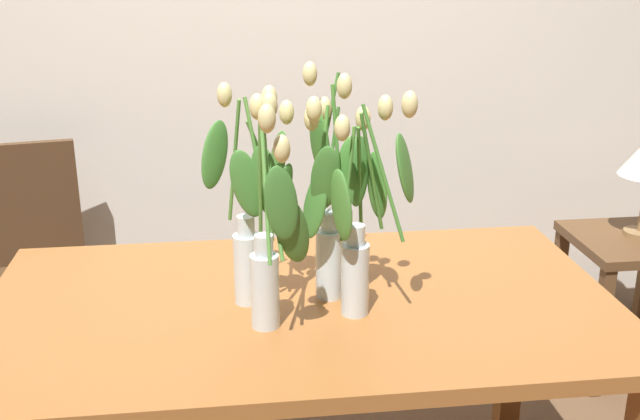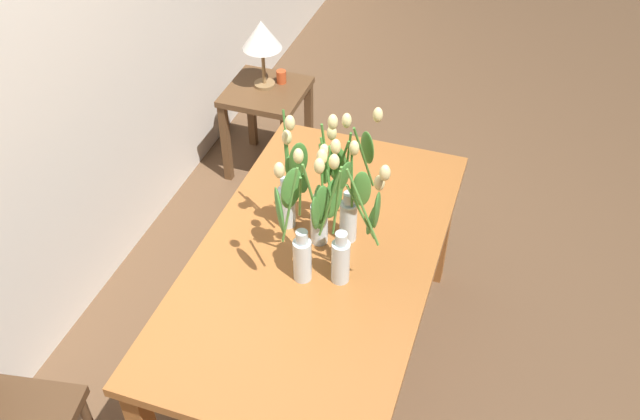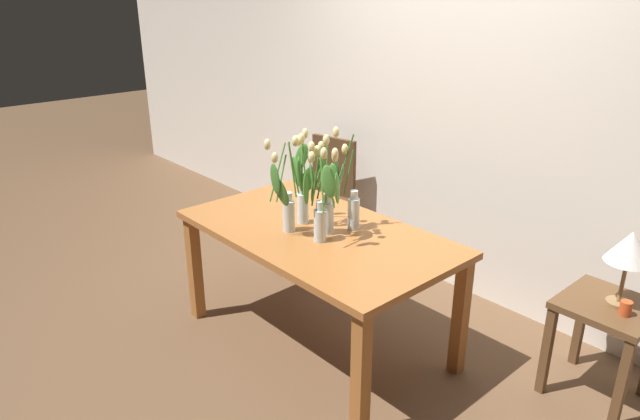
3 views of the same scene
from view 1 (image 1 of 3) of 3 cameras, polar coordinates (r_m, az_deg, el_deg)
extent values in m
cube|color=silver|center=(3.00, -4.02, 14.55)|extent=(9.00, 0.10, 2.70)
cube|color=#A3602D|center=(1.95, -1.38, -7.33)|extent=(1.60, 0.90, 0.04)
cube|color=#A3602D|center=(2.52, -19.60, -11.47)|extent=(0.07, 0.07, 0.70)
cube|color=#A3602D|center=(2.62, 14.30, -9.67)|extent=(0.07, 0.07, 0.70)
cylinder|color=silver|center=(1.78, -4.17, -6.11)|extent=(0.07, 0.07, 0.18)
cylinder|color=silver|center=(1.73, -4.26, -2.67)|extent=(0.04, 0.04, 0.05)
cylinder|color=silver|center=(1.79, -4.15, -6.97)|extent=(0.06, 0.06, 0.11)
cylinder|color=#56933D|center=(1.73, -4.52, 2.50)|extent=(0.01, 0.08, 0.30)
ellipsoid|color=#F4E093|center=(1.72, -4.76, 7.77)|extent=(0.04, 0.04, 0.06)
ellipsoid|color=#427F33|center=(1.77, -5.52, 1.96)|extent=(0.11, 0.02, 0.18)
cylinder|color=#56933D|center=(1.61, -4.13, 1.65)|extent=(0.01, 0.13, 0.31)
ellipsoid|color=#F4E093|center=(1.51, -4.03, 6.89)|extent=(0.04, 0.04, 0.06)
ellipsoid|color=#427F33|center=(1.58, -2.94, 0.49)|extent=(0.09, 0.03, 0.18)
cylinder|color=#56933D|center=(1.71, -3.98, 2.47)|extent=(0.03, 0.04, 0.32)
ellipsoid|color=#F4E093|center=(1.68, -3.83, 7.84)|extent=(0.04, 0.04, 0.06)
ellipsoid|color=#427F33|center=(1.76, -4.16, 2.26)|extent=(0.09, 0.06, 0.18)
cylinder|color=#56933D|center=(1.63, -3.57, 0.65)|extent=(0.04, 0.11, 0.24)
ellipsoid|color=#F4E093|center=(1.55, -2.91, 4.63)|extent=(0.04, 0.04, 0.06)
ellipsoid|color=#427F33|center=(1.63, -2.07, -1.59)|extent=(0.11, 0.08, 0.18)
cylinder|color=silver|center=(2.07, 1.51, -2.36)|extent=(0.07, 0.07, 0.18)
cylinder|color=silver|center=(2.03, 1.54, 0.66)|extent=(0.04, 0.04, 0.05)
cylinder|color=silver|center=(2.08, 1.51, -3.13)|extent=(0.06, 0.06, 0.11)
cylinder|color=#3D752D|center=(1.94, 0.35, 5.17)|extent=(0.09, 0.06, 0.35)
ellipsoid|color=#F4E093|center=(1.88, -0.76, 10.22)|extent=(0.04, 0.04, 0.06)
ellipsoid|color=#427F33|center=(1.89, -0.01, 5.10)|extent=(0.07, 0.08, 0.17)
cylinder|color=#3D752D|center=(1.97, 0.86, 3.99)|extent=(0.05, 0.03, 0.26)
ellipsoid|color=#F4E093|center=(1.93, 0.34, 7.67)|extent=(0.04, 0.04, 0.06)
ellipsoid|color=#427F33|center=(1.93, 0.47, 2.81)|extent=(0.06, 0.12, 0.18)
cylinder|color=silver|center=(1.92, 0.68, -4.09)|extent=(0.07, 0.07, 0.18)
cylinder|color=silver|center=(1.88, 0.70, -0.86)|extent=(0.04, 0.04, 0.05)
cylinder|color=silver|center=(1.93, 0.68, -4.90)|extent=(0.06, 0.06, 0.11)
cylinder|color=#478433|center=(1.82, -0.05, 2.81)|extent=(0.05, 0.04, 0.27)
ellipsoid|color=#F4E093|center=(1.77, -0.63, 6.93)|extent=(0.04, 0.04, 0.06)
ellipsoid|color=#427F33|center=(1.79, -0.39, 0.31)|extent=(0.09, 0.08, 0.18)
cylinder|color=#478433|center=(1.79, 0.09, 3.07)|extent=(0.05, 0.07, 0.30)
ellipsoid|color=#F4E093|center=(1.72, -0.46, 7.60)|extent=(0.04, 0.04, 0.06)
ellipsoid|color=#427F33|center=(1.75, 0.37, 2.40)|extent=(0.09, 0.09, 0.18)
cylinder|color=#478433|center=(1.81, 1.35, 3.95)|extent=(0.03, 0.04, 0.35)
ellipsoid|color=#F4E093|center=(1.76, 1.85, 9.32)|extent=(0.04, 0.04, 0.06)
ellipsoid|color=#427F33|center=(1.81, 2.90, 2.92)|extent=(0.08, 0.09, 0.18)
cylinder|color=silver|center=(1.84, 2.66, -5.25)|extent=(0.07, 0.07, 0.18)
cylinder|color=silver|center=(1.79, 2.71, -1.90)|extent=(0.04, 0.04, 0.05)
cylinder|color=silver|center=(1.85, 2.64, -6.10)|extent=(0.06, 0.06, 0.11)
cylinder|color=#478433|center=(1.72, 4.79, 2.72)|extent=(0.10, 0.07, 0.31)
ellipsoid|color=#F4E093|center=(1.66, 6.78, 7.91)|extent=(0.04, 0.04, 0.06)
ellipsoid|color=#4C8E38|center=(1.73, 6.42, 3.13)|extent=(0.09, 0.07, 0.18)
cylinder|color=#478433|center=(1.73, 2.11, 1.92)|extent=(0.04, 0.03, 0.27)
ellipsoid|color=#F4E093|center=(1.69, 1.69, 6.19)|extent=(0.04, 0.04, 0.06)
ellipsoid|color=#4C8E38|center=(1.70, 1.62, 0.36)|extent=(0.07, 0.08, 0.18)
cylinder|color=#478433|center=(1.77, 3.93, 2.80)|extent=(0.07, 0.04, 0.30)
ellipsoid|color=#F4E093|center=(1.76, 4.95, 7.69)|extent=(0.04, 0.04, 0.06)
ellipsoid|color=#4C8E38|center=(1.83, 4.32, 1.85)|extent=(0.07, 0.07, 0.17)
cylinder|color=#478433|center=(1.79, 3.01, 2.48)|extent=(0.03, 0.08, 0.26)
ellipsoid|color=#F4E093|center=(1.80, 3.26, 6.91)|extent=(0.04, 0.04, 0.06)
ellipsoid|color=#4C8E38|center=(1.84, 2.33, 3.11)|extent=(0.08, 0.05, 0.17)
cylinder|color=silver|center=(1.90, -5.50, -4.44)|extent=(0.07, 0.07, 0.18)
cylinder|color=silver|center=(1.86, -5.61, -1.19)|extent=(0.04, 0.04, 0.05)
cylinder|color=silver|center=(1.91, -5.47, -5.27)|extent=(0.06, 0.06, 0.11)
cylinder|color=#56933D|center=(1.84, -6.48, 3.62)|extent=(0.04, 0.06, 0.31)
ellipsoid|color=#F4E093|center=(1.83, -7.21, 8.61)|extent=(0.04, 0.04, 0.06)
ellipsoid|color=#427F33|center=(1.86, -7.94, 4.15)|extent=(0.10, 0.09, 0.18)
cylinder|color=#56933D|center=(1.78, -4.65, 3.32)|extent=(0.06, 0.06, 0.32)
ellipsoid|color=#F4E093|center=(1.72, -3.85, 8.38)|extent=(0.04, 0.04, 0.06)
ellipsoid|color=#427F33|center=(1.80, -3.00, 0.97)|extent=(0.10, 0.08, 0.18)
cylinder|color=#56933D|center=(1.84, -3.97, 3.01)|extent=(0.10, 0.05, 0.26)
ellipsoid|color=#F4E093|center=(1.83, -2.54, 7.37)|extent=(0.04, 0.04, 0.06)
ellipsoid|color=#427F33|center=(1.88, -3.24, 3.59)|extent=(0.07, 0.10, 0.18)
cube|color=#4C331E|center=(2.89, -21.09, -5.41)|extent=(0.46, 0.46, 0.04)
cylinder|color=#4C331E|center=(2.83, -17.20, -10.81)|extent=(0.04, 0.04, 0.43)
cylinder|color=#4C331E|center=(3.13, -17.32, -7.79)|extent=(0.04, 0.04, 0.43)
cube|color=#4C331E|center=(2.97, -21.50, 0.39)|extent=(0.40, 0.11, 0.46)
cube|color=brown|center=(3.11, 22.52, -2.22)|extent=(0.44, 0.44, 0.04)
cube|color=brown|center=(2.98, 20.38, -8.68)|extent=(0.04, 0.04, 0.51)
cube|color=brown|center=(3.28, 17.42, -5.70)|extent=(0.04, 0.04, 0.51)
cylinder|color=olive|center=(3.14, 22.93, -1.59)|extent=(0.12, 0.12, 0.02)
camera|label=2|loc=(2.22, -73.71, 34.94)|focal=38.91mm
camera|label=3|loc=(2.48, 92.71, 10.47)|focal=32.44mm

